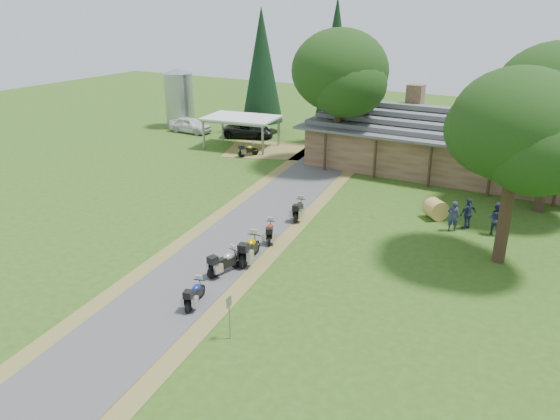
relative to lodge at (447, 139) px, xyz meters
The scene contains 23 objects.
ground 24.86m from the lodge, 104.04° to the right, with size 120.00×120.00×0.00m, color #2E4E16.
driveway 21.17m from the lodge, 108.00° to the right, with size 46.00×46.00×0.00m, color #454548.
lodge is the anchor object (origin of this frame).
silo 27.81m from the lodge, behind, with size 2.89×2.89×5.87m, color gray.
carport 17.60m from the lodge, behind, with size 6.27×4.18×2.72m, color silver, non-canonical shape.
car_white_sedan 25.15m from the lodge, behind, with size 5.69×2.40×1.90m, color silver.
car_dark_suv 19.11m from the lodge, behind, with size 5.32×2.27×2.04m, color black.
motorcycle_row_a 25.68m from the lodge, 99.74° to the right, with size 1.69×0.55×1.15m, color navy, non-canonical shape.
motorcycle_row_b 22.83m from the lodge, 102.38° to the right, with size 1.88×0.61×1.29m, color #9A9EA2, non-canonical shape.
motorcycle_row_c 21.10m from the lodge, 102.57° to the right, with size 2.13×0.69×1.45m, color #C49400, non-canonical shape.
motorcycle_row_d 18.66m from the lodge, 105.49° to the right, with size 1.70×0.55×1.16m, color red, non-canonical shape.
motorcycle_row_e 15.24m from the lodge, 109.76° to the right, with size 1.86×0.61×1.27m, color black, non-canonical shape.
motorcycle_carport_a 15.95m from the lodge, 165.74° to the right, with size 1.67×0.55×1.14m, color #DEDA00, non-canonical shape.
person_a 12.12m from the lodge, 74.05° to the right, with size 0.59×0.42×2.08m, color #2C3352.
person_b 12.30m from the lodge, 63.26° to the right, with size 0.63×0.45×2.20m, color #2C3352.
person_c 11.67m from the lodge, 69.92° to the right, with size 0.61×0.44×2.16m, color #2C3352.
hay_bale 10.56m from the lodge, 78.89° to the right, with size 1.19×1.19×1.09m, color olive.
sign_post 26.70m from the lodge, 93.44° to the right, with size 0.34×0.06×1.87m, color gray, non-canonical shape.
oak_lodge_left 8.96m from the lodge, 158.65° to the right, with size 7.22×7.22×11.92m, color black, non-canonical shape.
oak_lodge_right 9.84m from the lodge, 38.58° to the right, with size 7.39×7.39×11.40m, color black, non-canonical shape.
oak_driveway 16.00m from the lodge, 66.44° to the right, with size 6.33×6.33×11.12m, color black, non-canonical shape.
cedar_near 12.40m from the lodge, 160.70° to the left, with size 3.85×3.85×12.70m, color black.
cedar_far 19.93m from the lodge, 166.58° to the left, with size 4.01×4.01×11.83m, color black.
Camera 1 is at (14.92, -17.22, 12.23)m, focal length 35.00 mm.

